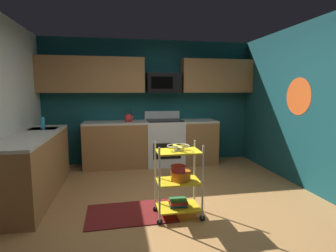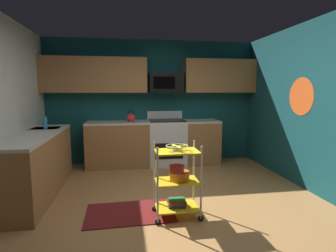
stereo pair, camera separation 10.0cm
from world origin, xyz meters
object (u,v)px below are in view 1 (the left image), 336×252
fruit_bowl (178,147)px  oven_range (164,142)px  mixing_bowl_small (178,169)px  book_stack (178,202)px  microwave (163,83)px  kettle (129,118)px  dish_soap_bottle (43,123)px  mixing_bowl_large (181,175)px  rolling_cart (178,181)px

fruit_bowl → oven_range: bearing=84.3°
mixing_bowl_small → book_stack: (0.01, 0.04, -0.44)m
microwave → kettle: 1.02m
dish_soap_bottle → mixing_bowl_large: bearing=-38.2°
book_stack → fruit_bowl: bearing=95.4°
oven_range → dish_soap_bottle: bearing=-158.1°
book_stack → mixing_bowl_small: bearing=-102.0°
kettle → rolling_cart: bearing=-78.2°
mixing_bowl_large → kettle: bearing=102.5°
microwave → mixing_bowl_large: size_ratio=2.78×
book_stack → dish_soap_bottle: (-1.90, 1.53, 0.84)m
fruit_bowl → mixing_bowl_small: size_ratio=1.49×
fruit_bowl → mixing_bowl_small: 0.26m
mixing_bowl_large → book_stack: mixing_bowl_large is taller
fruit_bowl → rolling_cart: bearing=-86.4°
mixing_bowl_large → book_stack: (-0.03, -0.00, -0.34)m
rolling_cart → dish_soap_bottle: 2.51m
book_stack → kettle: (-0.50, 2.38, 0.82)m
mixing_bowl_large → mixing_bowl_small: size_ratio=1.38×
fruit_bowl → book_stack: size_ratio=1.22×
oven_range → microwave: 1.23m
mixing_bowl_large → fruit_bowl: bearing=180.0°
oven_range → mixing_bowl_small: (-0.25, -2.42, 0.14)m
oven_range → book_stack: 2.42m
rolling_cart → mixing_bowl_large: 0.07m
fruit_bowl → book_stack: 0.70m
fruit_bowl → book_stack: fruit_bowl is taller
fruit_bowl → mixing_bowl_large: bearing=-0.0°
mixing_bowl_large → book_stack: size_ratio=1.13×
rolling_cart → microwave: bearing=84.5°
book_stack → kettle: size_ratio=0.84×
mixing_bowl_large → book_stack: 0.34m
microwave → dish_soap_bottle: microwave is taller
microwave → fruit_bowl: size_ratio=2.57×
mixing_bowl_small → fruit_bowl: bearing=78.0°
oven_range → kettle: bearing=-179.7°
mixing_bowl_large → mixing_bowl_small: (-0.04, -0.04, 0.10)m
oven_range → rolling_cart: (-0.24, -2.39, -0.03)m
book_stack → dish_soap_bottle: 2.58m
book_stack → dish_soap_bottle: dish_soap_bottle is taller
mixing_bowl_large → dish_soap_bottle: size_ratio=1.26×
rolling_cart → kettle: kettle is taller
microwave → mixing_bowl_large: microwave is taller
dish_soap_bottle → book_stack: bearing=-38.7°
rolling_cart → mixing_bowl_small: 0.17m
book_stack → rolling_cart: bearing=180.0°
oven_range → rolling_cart: 2.40m
oven_range → mixing_bowl_large: (-0.21, -2.39, 0.04)m
kettle → dish_soap_bottle: (-1.41, -0.86, 0.02)m
mixing_bowl_small → dish_soap_bottle: size_ratio=0.91×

